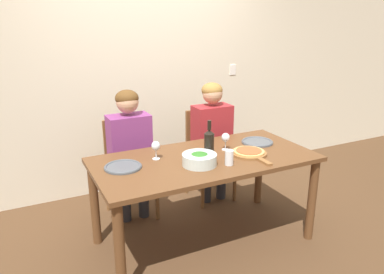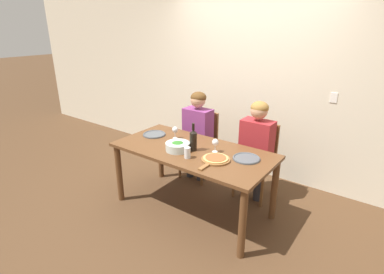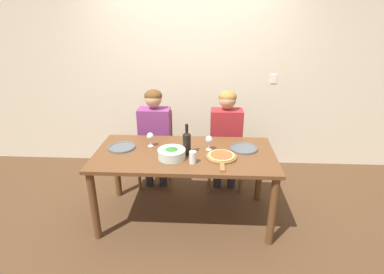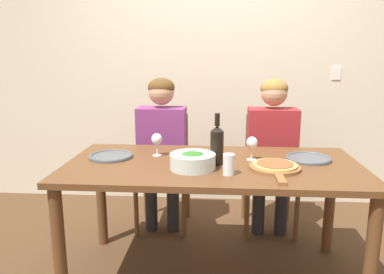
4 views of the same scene
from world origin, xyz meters
The scene contains 14 objects.
back_wall centered at (0.00, 1.37, 1.35)m, with size 10.00×0.06×2.70m.
dining_table centered at (0.00, 0.00, 0.67)m, with size 1.80×0.87×0.77m.
chair_left centered at (-0.42, 0.78, 0.51)m, with size 0.42×0.42×0.93m.
chair_right centered at (0.45, 0.78, 0.51)m, with size 0.42×0.42×0.93m.
person_woman centered at (-0.42, 0.67, 0.75)m, with size 0.47×0.51×1.24m.
person_man centered at (0.45, 0.67, 0.75)m, with size 0.47×0.51×1.24m.
wine_bottle centered at (0.02, -0.02, 0.89)m, with size 0.08×0.08×0.31m.
broccoli_bowl centered at (-0.11, -0.12, 0.82)m, with size 0.27×0.27×0.10m.
dinner_plate_left centered at (-0.66, 0.08, 0.78)m, with size 0.28×0.28×0.02m.
dinner_plate_right centered at (0.60, 0.12, 0.78)m, with size 0.28×0.28×0.02m.
pizza_on_board centered at (0.36, -0.10, 0.78)m, with size 0.30×0.44×0.04m.
wine_glass_left centered at (-0.37, 0.14, 0.87)m, with size 0.07×0.07×0.15m.
wine_glass_right centered at (0.24, 0.08, 0.87)m, with size 0.07×0.07×0.15m.
water_tumbler centered at (0.09, -0.22, 0.83)m, with size 0.07×0.07×0.12m.
Camera 4 is at (0.03, -2.20, 1.42)m, focal length 35.00 mm.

